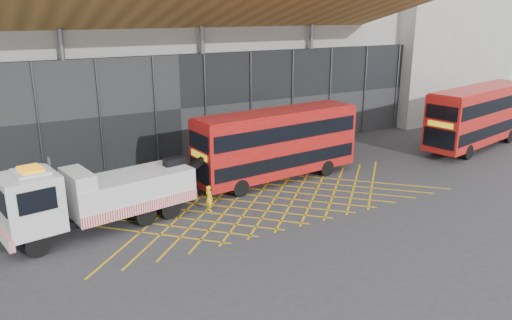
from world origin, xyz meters
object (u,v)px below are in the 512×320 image
bus_second (479,114)px  bus_towed (277,142)px  worker (209,198)px  recovery_truck (96,196)px

bus_second → bus_towed: bearing=164.8°
bus_towed → worker: size_ratio=7.78×
recovery_truck → bus_towed: (12.43, 2.14, 0.78)m
bus_towed → worker: bearing=-161.5°
bus_second → worker: bus_second is taller
recovery_truck → worker: (6.16, -0.60, -1.12)m
bus_towed → worker: 7.10m
recovery_truck → bus_second: size_ratio=0.92×
recovery_truck → bus_towed: bus_towed is taller
recovery_truck → worker: bearing=-15.3°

